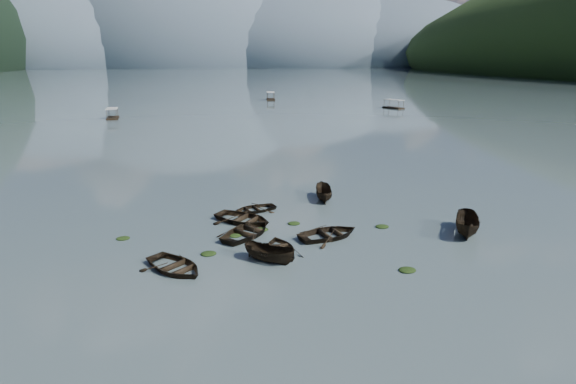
{
  "coord_description": "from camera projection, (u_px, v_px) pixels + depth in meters",
  "views": [
    {
      "loc": [
        -5.59,
        -24.17,
        12.83
      ],
      "look_at": [
        0.0,
        12.0,
        2.0
      ],
      "focal_mm": 28.0,
      "sensor_mm": 36.0,
      "label": 1
    }
  ],
  "objects": [
    {
      "name": "rowboat_7",
      "position": [
        254.0,
        211.0,
        39.57
      ],
      "size": [
        4.55,
        3.85,
        0.8
      ],
      "primitive_type": "imported",
      "rotation": [
        0.0,
        0.0,
        5.03
      ],
      "color": "black",
      "rests_on": "ground"
    },
    {
      "name": "rowboat_2",
      "position": [
        270.0,
        262.0,
        29.66
      ],
      "size": [
        3.85,
        3.35,
        1.45
      ],
      "primitive_type": "imported",
      "rotation": [
        0.0,
        0.0,
        0.94
      ],
      "color": "black",
      "rests_on": "ground"
    },
    {
      "name": "haze_mtn_d",
      "position": [
        375.0,
        66.0,
        927.11
      ],
      "size": [
        520.0,
        520.0,
        220.0
      ],
      "primitive_type": "ellipsoid",
      "color": "#475666",
      "rests_on": "ground"
    },
    {
      "name": "rowboat_6",
      "position": [
        243.0,
        222.0,
        36.86
      ],
      "size": [
        6.23,
        6.01,
        1.05
      ],
      "primitive_type": "imported",
      "rotation": [
        0.0,
        0.0,
        0.89
      ],
      "color": "black",
      "rests_on": "ground"
    },
    {
      "name": "rowboat_1",
      "position": [
        248.0,
        235.0,
        34.1
      ],
      "size": [
        5.9,
        6.01,
        1.02
      ],
      "primitive_type": "imported",
      "rotation": [
        0.0,
        0.0,
        2.41
      ],
      "color": "black",
      "rests_on": "ground"
    },
    {
      "name": "haze_mtn_b",
      "position": [
        188.0,
        66.0,
        871.44
      ],
      "size": [
        520.0,
        520.0,
        340.0
      ],
      "primitive_type": "ellipsoid",
      "color": "#475666",
      "rests_on": "ground"
    },
    {
      "name": "rowboat_5",
      "position": [
        467.0,
        234.0,
        34.32
      ],
      "size": [
        3.73,
        4.89,
        1.79
      ],
      "primitive_type": "imported",
      "rotation": [
        0.0,
        0.0,
        -0.5
      ],
      "color": "black",
      "rests_on": "ground"
    },
    {
      "name": "weed_clump_5",
      "position": [
        123.0,
        239.0,
        33.39
      ],
      "size": [
        1.01,
        0.82,
        0.21
      ],
      "primitive_type": "ellipsoid",
      "color": "black",
      "rests_on": "ground"
    },
    {
      "name": "weed_clump_0",
      "position": [
        209.0,
        254.0,
        30.75
      ],
      "size": [
        1.08,
        0.88,
        0.24
      ],
      "primitive_type": "ellipsoid",
      "color": "black",
      "rests_on": "ground"
    },
    {
      "name": "haze_mtn_a",
      "position": [
        79.0,
        67.0,
        842.13
      ],
      "size": [
        520.0,
        520.0,
        280.0
      ],
      "primitive_type": "ellipsoid",
      "color": "#475666",
      "rests_on": "ground"
    },
    {
      "name": "rowboat_3",
      "position": [
        281.0,
        251.0,
        31.24
      ],
      "size": [
        3.04,
        4.1,
        0.82
      ],
      "primitive_type": "imported",
      "rotation": [
        0.0,
        0.0,
        3.2
      ],
      "color": "black",
      "rests_on": "ground"
    },
    {
      "name": "weed_clump_6",
      "position": [
        262.0,
        230.0,
        35.12
      ],
      "size": [
        1.04,
        0.87,
        0.22
      ],
      "primitive_type": "ellipsoid",
      "color": "black",
      "rests_on": "ground"
    },
    {
      "name": "weed_clump_4",
      "position": [
        341.0,
        230.0,
        35.21
      ],
      "size": [
        1.1,
        0.87,
        0.23
      ],
      "primitive_type": "ellipsoid",
      "color": "black",
      "rests_on": "ground"
    },
    {
      "name": "pontoon_centre",
      "position": [
        271.0,
        100.0,
        147.93
      ],
      "size": [
        3.24,
        6.64,
        2.46
      ],
      "primitive_type": null,
      "rotation": [
        0.0,
        0.0,
        -0.09
      ],
      "color": "black",
      "rests_on": "ground"
    },
    {
      "name": "pontoon_left",
      "position": [
        113.0,
        119.0,
        101.22
      ],
      "size": [
        3.19,
        6.1,
        2.23
      ],
      "primitive_type": null,
      "rotation": [
        0.0,
        0.0,
        0.14
      ],
      "color": "black",
      "rests_on": "ground"
    },
    {
      "name": "haze_mtn_c",
      "position": [
        289.0,
        66.0,
        900.74
      ],
      "size": [
        520.0,
        520.0,
        260.0
      ],
      "primitive_type": "ellipsoid",
      "color": "#475666",
      "rests_on": "ground"
    },
    {
      "name": "weed_clump_3",
      "position": [
        294.0,
        224.0,
        36.43
      ],
      "size": [
        1.01,
        0.86,
        0.23
      ],
      "primitive_type": "ellipsoid",
      "color": "black",
      "rests_on": "ground"
    },
    {
      "name": "weed_clump_2",
      "position": [
        407.0,
        271.0,
        28.35
      ],
      "size": [
        1.12,
        0.9,
        0.24
      ],
      "primitive_type": "ellipsoid",
      "color": "black",
      "rests_on": "ground"
    },
    {
      "name": "ground_plane",
      "position": [
        318.0,
        279.0,
        27.36
      ],
      "size": [
        2400.0,
        2400.0,
        0.0
      ],
      "primitive_type": "plane",
      "color": "#49595C"
    },
    {
      "name": "rowboat_4",
      "position": [
        329.0,
        237.0,
        33.7
      ],
      "size": [
        5.6,
        4.71,
        0.99
      ],
      "primitive_type": "imported",
      "rotation": [
        0.0,
        0.0,
        1.88
      ],
      "color": "black",
      "rests_on": "ground"
    },
    {
      "name": "weed_clump_7",
      "position": [
        382.0,
        227.0,
        35.73
      ],
      "size": [
        1.08,
        0.86,
        0.24
      ],
      "primitive_type": "ellipsoid",
      "color": "black",
      "rests_on": "ground"
    },
    {
      "name": "rowboat_8",
      "position": [
        323.0,
        200.0,
        42.76
      ],
      "size": [
        2.0,
        4.11,
        1.52
      ],
      "primitive_type": "imported",
      "rotation": [
        0.0,
        0.0,
        3.01
      ],
      "color": "black",
      "rests_on": "ground"
    },
    {
      "name": "pontoon_right",
      "position": [
        393.0,
        108.0,
        122.32
      ],
      "size": [
        4.79,
        6.4,
        2.27
      ],
      "primitive_type": null,
      "rotation": [
        0.0,
        0.0,
        0.45
      ],
      "color": "black",
      "rests_on": "ground"
    },
    {
      "name": "rowboat_0",
      "position": [
        175.0,
        270.0,
        28.45
      ],
      "size": [
        5.51,
        5.65,
        0.96
      ],
      "primitive_type": "imported",
      "rotation": [
        0.0,
        0.0,
        0.71
      ],
      "color": "black",
      "rests_on": "ground"
    },
    {
      "name": "weed_clump_1",
      "position": [
        235.0,
        236.0,
        33.9
      ],
      "size": [
        0.95,
        0.76,
        0.21
      ],
      "primitive_type": "ellipsoid",
      "color": "black",
      "rests_on": "ground"
    }
  ]
}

